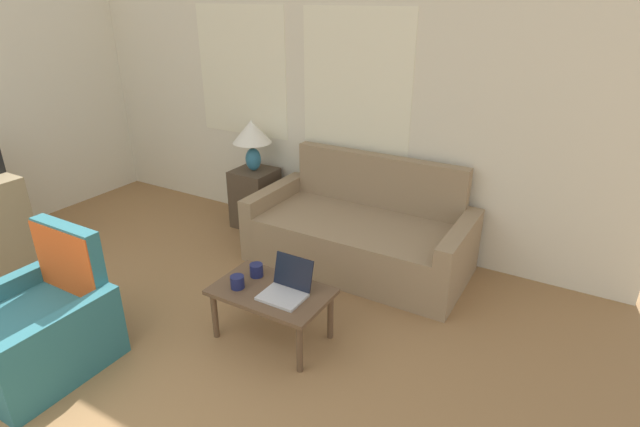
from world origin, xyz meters
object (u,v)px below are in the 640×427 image
coffee_table (272,296)px  cup_yellow (256,270)px  armchair (42,329)px  couch (361,234)px  laptop (286,287)px  cup_navy (237,282)px  table_lamp (252,135)px

coffee_table → cup_yellow: (-0.20, 0.10, 0.10)m
coffee_table → armchair: bearing=-140.0°
couch → coffee_table: couch is taller
couch → laptop: size_ratio=6.55×
armchair → laptop: armchair is taller
cup_navy → cup_yellow: (0.02, 0.20, 0.00)m
table_lamp → laptop: table_lamp is taller
armchair → coffee_table: bearing=40.0°
cup_navy → cup_yellow: cup_yellow is taller
cup_navy → laptop: bearing=16.7°
coffee_table → cup_navy: size_ratio=8.38×
armchair → cup_yellow: (0.97, 1.08, 0.19)m
couch → laptop: 1.34m
couch → laptop: couch is taller
armchair → coffee_table: 1.53m
coffee_table → couch: bearing=87.7°
table_lamp → coffee_table: table_lamp is taller
armchair → coffee_table: (1.17, 0.98, 0.09)m
couch → armchair: (-1.23, -2.31, -0.02)m
armchair → table_lamp: table_lamp is taller
table_lamp → coffee_table: size_ratio=0.64×
couch → table_lamp: (-1.33, 0.17, 0.71)m
coffee_table → cup_yellow: cup_yellow is taller
coffee_table → cup_navy: (-0.22, -0.10, 0.10)m
couch → cup_navy: 1.46m
cup_navy → table_lamp: bearing=123.5°
table_lamp → cup_navy: bearing=-56.5°
laptop → cup_navy: bearing=-163.3°
armchair → couch: bearing=62.1°
laptop → armchair: bearing=-142.6°
table_lamp → cup_navy: size_ratio=5.36×
armchair → cup_yellow: armchair is taller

